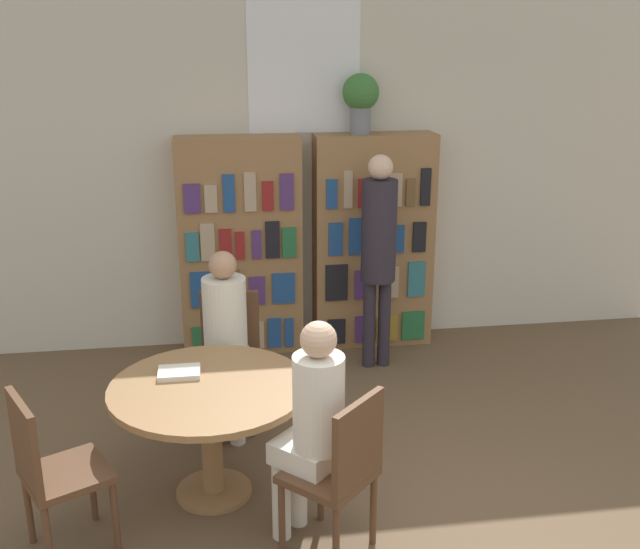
{
  "coord_description": "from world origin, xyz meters",
  "views": [
    {
      "loc": [
        -0.77,
        -2.9,
        2.59
      ],
      "look_at": [
        -0.08,
        1.76,
        1.05
      ],
      "focal_mm": 42.0,
      "sensor_mm": 36.0,
      "label": 1
    }
  ],
  "objects_px": {
    "bookshelf_left": "(240,247)",
    "chair_left_side": "(229,351)",
    "chair_far_side": "(341,467)",
    "seated_reader_left": "(225,332)",
    "chair_near_camera": "(50,467)",
    "bookshelf_right": "(373,242)",
    "reading_table": "(210,405)",
    "seated_reader_right": "(312,420)",
    "flower_vase": "(361,98)",
    "librarian_standing": "(379,242)"
  },
  "relations": [
    {
      "from": "reading_table",
      "to": "chair_near_camera",
      "type": "relative_size",
      "value": 1.24
    },
    {
      "from": "chair_near_camera",
      "to": "seated_reader_right",
      "type": "bearing_deg",
      "value": 58.63
    },
    {
      "from": "chair_far_side",
      "to": "seated_reader_left",
      "type": "relative_size",
      "value": 0.72
    },
    {
      "from": "bookshelf_right",
      "to": "chair_left_side",
      "type": "height_order",
      "value": "bookshelf_right"
    },
    {
      "from": "librarian_standing",
      "to": "bookshelf_left",
      "type": "bearing_deg",
      "value": 154.42
    },
    {
      "from": "reading_table",
      "to": "seated_reader_left",
      "type": "relative_size",
      "value": 0.89
    },
    {
      "from": "chair_near_camera",
      "to": "flower_vase",
      "type": "bearing_deg",
      "value": 113.31
    },
    {
      "from": "seated_reader_right",
      "to": "librarian_standing",
      "type": "distance_m",
      "value": 2.29
    },
    {
      "from": "reading_table",
      "to": "chair_far_side",
      "type": "xyz_separation_m",
      "value": [
        0.64,
        -0.63,
        -0.07
      ]
    },
    {
      "from": "seated_reader_right",
      "to": "chair_far_side",
      "type": "bearing_deg",
      "value": -90.0
    },
    {
      "from": "seated_reader_right",
      "to": "librarian_standing",
      "type": "xyz_separation_m",
      "value": [
        0.81,
        2.11,
        0.32
      ]
    },
    {
      "from": "flower_vase",
      "to": "seated_reader_right",
      "type": "height_order",
      "value": "flower_vase"
    },
    {
      "from": "bookshelf_left",
      "to": "librarian_standing",
      "type": "bearing_deg",
      "value": -25.58
    },
    {
      "from": "bookshelf_left",
      "to": "chair_far_side",
      "type": "xyz_separation_m",
      "value": [
        0.36,
        -2.74,
        -0.39
      ]
    },
    {
      "from": "chair_far_side",
      "to": "seated_reader_right",
      "type": "height_order",
      "value": "seated_reader_right"
    },
    {
      "from": "librarian_standing",
      "to": "bookshelf_right",
      "type": "bearing_deg",
      "value": 82.4
    },
    {
      "from": "chair_left_side",
      "to": "chair_near_camera",
      "type": "bearing_deg",
      "value": 63.0
    },
    {
      "from": "reading_table",
      "to": "seated_reader_right",
      "type": "bearing_deg",
      "value": -44.55
    },
    {
      "from": "chair_near_camera",
      "to": "chair_far_side",
      "type": "height_order",
      "value": "same"
    },
    {
      "from": "flower_vase",
      "to": "reading_table",
      "type": "height_order",
      "value": "flower_vase"
    },
    {
      "from": "bookshelf_left",
      "to": "reading_table",
      "type": "height_order",
      "value": "bookshelf_left"
    },
    {
      "from": "flower_vase",
      "to": "seated_reader_left",
      "type": "height_order",
      "value": "flower_vase"
    },
    {
      "from": "seated_reader_left",
      "to": "seated_reader_right",
      "type": "distance_m",
      "value": 1.28
    },
    {
      "from": "chair_near_camera",
      "to": "librarian_standing",
      "type": "distance_m",
      "value": 2.98
    },
    {
      "from": "reading_table",
      "to": "chair_near_camera",
      "type": "height_order",
      "value": "chair_near_camera"
    },
    {
      "from": "bookshelf_right",
      "to": "chair_far_side",
      "type": "xyz_separation_m",
      "value": [
        -0.75,
        -2.74,
        -0.39
      ]
    },
    {
      "from": "chair_left_side",
      "to": "librarian_standing",
      "type": "relative_size",
      "value": 0.53
    },
    {
      "from": "seated_reader_right",
      "to": "chair_left_side",
      "type": "bearing_deg",
      "value": 59.75
    },
    {
      "from": "flower_vase",
      "to": "chair_far_side",
      "type": "bearing_deg",
      "value": -102.83
    },
    {
      "from": "chair_left_side",
      "to": "seated_reader_right",
      "type": "bearing_deg",
      "value": 113.75
    },
    {
      "from": "bookshelf_left",
      "to": "chair_left_side",
      "type": "bearing_deg",
      "value": -96.8
    },
    {
      "from": "chair_left_side",
      "to": "librarian_standing",
      "type": "distance_m",
      "value": 1.49
    },
    {
      "from": "flower_vase",
      "to": "chair_far_side",
      "type": "xyz_separation_m",
      "value": [
        -0.63,
        -2.75,
        -1.58
      ]
    },
    {
      "from": "bookshelf_right",
      "to": "seated_reader_right",
      "type": "bearing_deg",
      "value": -108.6
    },
    {
      "from": "bookshelf_left",
      "to": "bookshelf_right",
      "type": "height_order",
      "value": "same"
    },
    {
      "from": "chair_far_side",
      "to": "seated_reader_left",
      "type": "height_order",
      "value": "seated_reader_left"
    },
    {
      "from": "bookshelf_left",
      "to": "bookshelf_right",
      "type": "bearing_deg",
      "value": 0.02
    },
    {
      "from": "reading_table",
      "to": "chair_left_side",
      "type": "distance_m",
      "value": 0.9
    },
    {
      "from": "bookshelf_right",
      "to": "librarian_standing",
      "type": "relative_size",
      "value": 1.05
    },
    {
      "from": "chair_near_camera",
      "to": "bookshelf_right",
      "type": "bearing_deg",
      "value": 111.6
    },
    {
      "from": "bookshelf_right",
      "to": "seated_reader_left",
      "type": "xyz_separation_m",
      "value": [
        -1.28,
        -1.4,
        -0.17
      ]
    },
    {
      "from": "bookshelf_left",
      "to": "reading_table",
      "type": "distance_m",
      "value": 2.15
    },
    {
      "from": "bookshelf_left",
      "to": "flower_vase",
      "type": "relative_size",
      "value": 3.8
    },
    {
      "from": "chair_far_side",
      "to": "chair_near_camera",
      "type": "bearing_deg",
      "value": 126.0
    },
    {
      "from": "chair_near_camera",
      "to": "seated_reader_left",
      "type": "relative_size",
      "value": 0.72
    },
    {
      "from": "reading_table",
      "to": "chair_left_side",
      "type": "height_order",
      "value": "chair_left_side"
    },
    {
      "from": "flower_vase",
      "to": "librarian_standing",
      "type": "bearing_deg",
      "value": -83.38
    },
    {
      "from": "bookshelf_right",
      "to": "reading_table",
      "type": "bearing_deg",
      "value": -123.42
    },
    {
      "from": "reading_table",
      "to": "chair_left_side",
      "type": "xyz_separation_m",
      "value": [
        0.13,
        0.89,
        -0.07
      ]
    },
    {
      "from": "chair_near_camera",
      "to": "seated_reader_left",
      "type": "height_order",
      "value": "seated_reader_left"
    }
  ]
}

